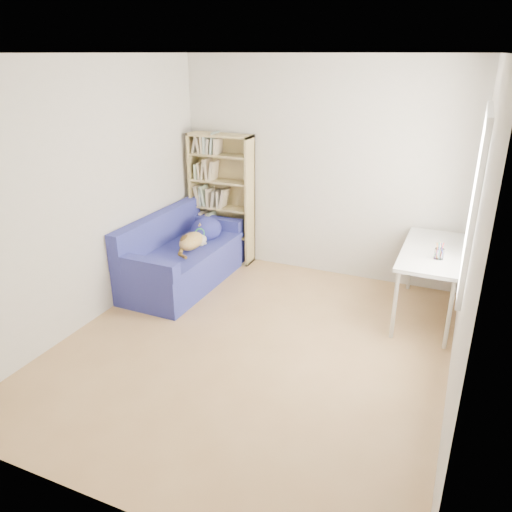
# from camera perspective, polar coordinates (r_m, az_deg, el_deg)

# --- Properties ---
(ground) EXTENTS (4.00, 4.00, 0.00)m
(ground) POSITION_cam_1_polar(r_m,az_deg,el_deg) (4.84, -0.39, -10.30)
(ground) COLOR #A67B4B
(ground) RESTS_ON ground
(room_shell) EXTENTS (3.54, 4.04, 2.62)m
(room_shell) POSITION_cam_1_polar(r_m,az_deg,el_deg) (4.19, 0.99, 8.86)
(room_shell) COLOR silver
(room_shell) RESTS_ON ground
(sofa) EXTENTS (0.84, 1.71, 0.84)m
(sofa) POSITION_cam_1_polar(r_m,az_deg,el_deg) (6.05, -8.39, -0.12)
(sofa) COLOR navy
(sofa) RESTS_ON ground
(bookshelf) EXTENTS (0.83, 0.26, 1.67)m
(bookshelf) POSITION_cam_1_polar(r_m,az_deg,el_deg) (6.56, -3.92, 5.97)
(bookshelf) COLOR tan
(bookshelf) RESTS_ON ground
(desk) EXTENTS (0.59, 1.30, 0.75)m
(desk) POSITION_cam_1_polar(r_m,az_deg,el_deg) (5.39, 19.50, 0.01)
(desk) COLOR silver
(desk) RESTS_ON ground
(pen_cup) EXTENTS (0.09, 0.09, 0.17)m
(pen_cup) POSITION_cam_1_polar(r_m,az_deg,el_deg) (5.12, 20.21, 0.37)
(pen_cup) COLOR white
(pen_cup) RESTS_ON desk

